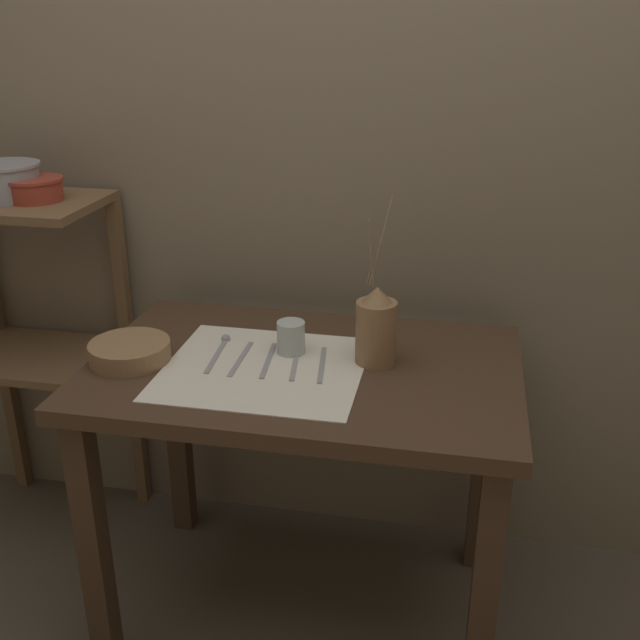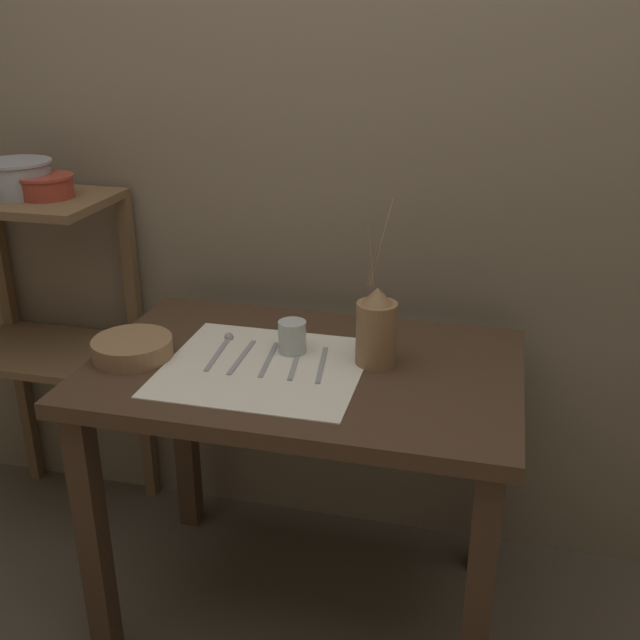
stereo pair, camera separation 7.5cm
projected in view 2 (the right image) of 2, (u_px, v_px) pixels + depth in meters
name	position (u px, v px, depth m)	size (l,w,h in m)	color
ground_plane	(306.00, 605.00, 2.14)	(12.00, 12.00, 0.00)	brown
stone_wall_back	(345.00, 155.00, 2.09)	(7.00, 0.06, 2.40)	#7A6B56
wooden_table	(304.00, 407.00, 1.89)	(1.06, 0.68, 0.77)	#422D1E
wooden_shelf_unit	(46.00, 298.00, 2.29)	(0.49, 0.35, 1.09)	brown
linen_cloth	(264.00, 367.00, 1.82)	(0.48, 0.45, 0.00)	silver
pitcher_with_flowers	(376.00, 329.00, 1.81)	(0.10, 0.10, 0.41)	olive
wooden_bowl	(133.00, 348.00, 1.87)	(0.20, 0.20, 0.05)	#8E6B47
glass_tumbler_near	(292.00, 337.00, 1.89)	(0.07, 0.07, 0.08)	#B7C1BC
spoon_outer	(224.00, 344.00, 1.94)	(0.03, 0.21, 0.02)	#939399
knife_center	(242.00, 357.00, 1.87)	(0.02, 0.20, 0.00)	#939399
fork_outer	(269.00, 359.00, 1.85)	(0.03, 0.20, 0.00)	#939399
spoon_inner	(299.00, 351.00, 1.89)	(0.05, 0.21, 0.02)	#939399
fork_inner	(322.00, 365.00, 1.83)	(0.04, 0.20, 0.00)	#939399
metal_pot_large	(16.00, 177.00, 2.11)	(0.20, 0.20, 0.10)	#939399
metal_pot_small	(45.00, 185.00, 2.10)	(0.16, 0.16, 0.06)	#9E3828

